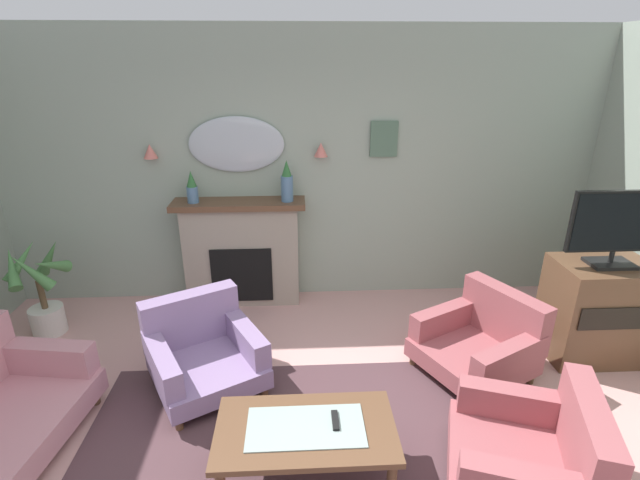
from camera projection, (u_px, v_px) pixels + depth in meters
The scene contains 16 objects.
wall_back at pixel (302, 170), 4.85m from camera, with size 7.23×0.10×2.84m, color #93A393.
fireplace at pixel (242, 254), 4.93m from camera, with size 1.36×0.36×1.16m.
mantel_vase_right at pixel (192, 188), 4.60m from camera, with size 0.11×0.11×0.33m.
mantel_vase_left at pixel (287, 183), 4.63m from camera, with size 0.12×0.12×0.42m.
wall_mirror at pixel (237, 145), 4.63m from camera, with size 0.96×0.06×0.56m, color #B2BCC6.
wall_sconce_left at pixel (150, 151), 4.57m from camera, with size 0.14×0.14×0.14m, color #D17066.
wall_sconce_right at pixel (321, 150), 4.65m from camera, with size 0.14×0.14×0.14m, color #D17066.
framed_picture at pixel (384, 139), 4.70m from camera, with size 0.28×0.03×0.36m, color #4C6B56.
coffee_table at pixel (306, 434), 2.81m from camera, with size 1.10×0.60×0.45m.
tv_remote at pixel (335, 421), 2.83m from camera, with size 0.04×0.16×0.02m, color black.
armchair_in_corner at pixel (535, 452), 2.79m from camera, with size 1.03×1.02×0.71m.
armchair_near_fireplace at pixel (482, 340), 3.89m from camera, with size 1.10×1.09×0.71m.
armchair_beside_couch at pixel (202, 350), 3.76m from camera, with size 1.09×1.10×0.71m.
tv_cabinet at pixel (596, 310), 4.06m from camera, with size 0.80×0.57×0.90m.
tv_flatscreen at pixel (619, 227), 3.75m from camera, with size 0.84×0.24×0.65m.
potted_plant_corner_palm at pixel (40, 291), 4.38m from camera, with size 0.58×0.58×0.95m.
Camera 1 is at (-0.06, -1.95, 2.53)m, focal length 25.84 mm.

